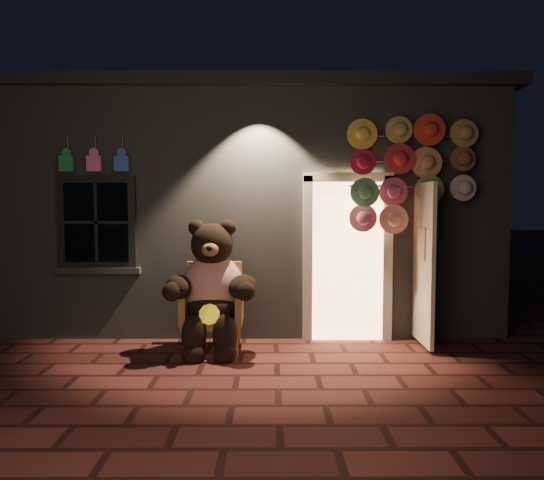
{
  "coord_description": "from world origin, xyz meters",
  "views": [
    {
      "loc": [
        0.34,
        -5.42,
        1.8
      ],
      "look_at": [
        0.37,
        1.0,
        1.35
      ],
      "focal_mm": 35.0,
      "sensor_mm": 36.0,
      "label": 1
    }
  ],
  "objects": [
    {
      "name": "teddy_bear",
      "position": [
        -0.36,
        0.88,
        0.77
      ],
      "size": [
        1.2,
        0.93,
        1.65
      ],
      "rotation": [
        0.0,
        0.0,
        0.01
      ],
      "color": "#BB3414",
      "rests_on": "ground"
    },
    {
      "name": "shop_building",
      "position": [
        0.0,
        3.99,
        1.74
      ],
      "size": [
        7.3,
        5.95,
        3.51
      ],
      "color": "slate",
      "rests_on": "ground"
    },
    {
      "name": "ground",
      "position": [
        0.0,
        0.0,
        0.0
      ],
      "size": [
        60.0,
        60.0,
        0.0
      ],
      "primitive_type": "plane",
      "color": "maroon",
      "rests_on": "ground"
    },
    {
      "name": "wicker_armchair",
      "position": [
        -0.36,
        1.01,
        0.53
      ],
      "size": [
        0.74,
        0.67,
        1.06
      ],
      "rotation": [
        0.0,
        0.0,
        0.01
      ],
      "color": "#B46E45",
      "rests_on": "ground"
    },
    {
      "name": "hat_rack",
      "position": [
        2.08,
        1.28,
        2.21
      ],
      "size": [
        1.63,
        0.22,
        2.88
      ],
      "color": "#59595E",
      "rests_on": "ground"
    }
  ]
}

